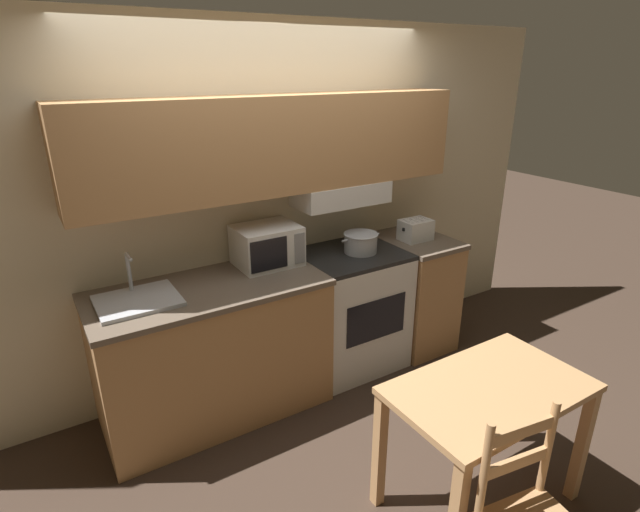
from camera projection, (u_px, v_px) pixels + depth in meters
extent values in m
plane|color=#3D2D23|center=(277.00, 359.00, 4.06)|extent=(16.00, 16.00, 0.00)
cube|color=beige|center=(270.00, 208.00, 3.62)|extent=(5.13, 0.05, 2.55)
cube|color=tan|center=(280.00, 144.00, 3.30)|extent=(2.73, 0.32, 0.63)
cube|color=white|center=(341.00, 193.00, 3.69)|extent=(0.71, 0.34, 0.16)
cube|color=tan|center=(214.00, 353.00, 3.33)|extent=(1.47, 0.67, 0.90)
cube|color=brown|center=(208.00, 289.00, 3.16)|extent=(1.49, 0.69, 0.04)
cube|color=tan|center=(413.00, 293.00, 4.19)|extent=(0.49, 0.67, 0.90)
cube|color=brown|center=(416.00, 241.00, 4.02)|extent=(0.51, 0.69, 0.04)
cube|color=white|center=(350.00, 311.00, 3.89)|extent=(0.74, 0.64, 0.91)
cube|color=black|center=(352.00, 254.00, 3.72)|extent=(0.74, 0.64, 0.03)
cube|color=black|center=(376.00, 320.00, 3.61)|extent=(0.52, 0.01, 0.32)
cylinder|color=black|center=(343.00, 263.00, 3.53)|extent=(0.10, 0.10, 0.01)
cylinder|color=black|center=(380.00, 254.00, 3.69)|extent=(0.10, 0.10, 0.01)
cylinder|color=black|center=(324.00, 252.00, 3.73)|extent=(0.10, 0.10, 0.01)
cylinder|color=black|center=(360.00, 244.00, 3.90)|extent=(0.10, 0.10, 0.01)
cylinder|color=#B7BABF|center=(361.00, 243.00, 3.70)|extent=(0.25, 0.25, 0.15)
torus|color=#B7BABF|center=(361.00, 234.00, 3.68)|extent=(0.26, 0.26, 0.01)
cylinder|color=#B7BABF|center=(345.00, 241.00, 3.61)|extent=(0.05, 0.01, 0.01)
cylinder|color=#B7BABF|center=(376.00, 234.00, 3.75)|extent=(0.05, 0.01, 0.01)
cube|color=white|center=(267.00, 245.00, 3.45)|extent=(0.43, 0.34, 0.28)
cube|color=black|center=(269.00, 255.00, 3.28)|extent=(0.27, 0.01, 0.22)
cube|color=gray|center=(300.00, 248.00, 3.40)|extent=(0.08, 0.01, 0.22)
cube|color=white|center=(416.00, 230.00, 3.96)|extent=(0.24, 0.18, 0.16)
cube|color=black|center=(404.00, 230.00, 3.89)|extent=(0.01, 0.02, 0.02)
cube|color=black|center=(408.00, 222.00, 3.89)|extent=(0.03, 0.12, 0.01)
cube|color=black|center=(414.00, 221.00, 3.91)|extent=(0.03, 0.12, 0.01)
cube|color=black|center=(419.00, 220.00, 3.94)|extent=(0.03, 0.12, 0.01)
cube|color=black|center=(424.00, 219.00, 3.97)|extent=(0.03, 0.12, 0.01)
cube|color=#B7BABF|center=(138.00, 301.00, 2.93)|extent=(0.47, 0.39, 0.02)
cube|color=#4C4F54|center=(138.00, 301.00, 2.92)|extent=(0.40, 0.29, 0.01)
cylinder|color=#B7BABF|center=(129.00, 272.00, 3.00)|extent=(0.02, 0.02, 0.24)
cylinder|color=#B7BABF|center=(129.00, 257.00, 2.91)|extent=(0.02, 0.12, 0.02)
cube|color=tan|center=(490.00, 389.00, 2.51)|extent=(1.02, 0.62, 0.04)
cube|color=tan|center=(582.00, 445.00, 2.66)|extent=(0.06, 0.06, 0.71)
cube|color=tan|center=(379.00, 450.00, 2.62)|extent=(0.06, 0.06, 0.71)
cube|color=tan|center=(500.00, 392.00, 3.09)|extent=(0.06, 0.06, 0.71)
cylinder|color=tan|center=(485.00, 470.00, 2.03)|extent=(0.04, 0.04, 0.47)
cylinder|color=tan|center=(548.00, 447.00, 2.16)|extent=(0.04, 0.04, 0.47)
cube|color=tan|center=(522.00, 431.00, 2.04)|extent=(0.34, 0.07, 0.06)
cube|color=tan|center=(516.00, 463.00, 2.10)|extent=(0.34, 0.07, 0.06)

